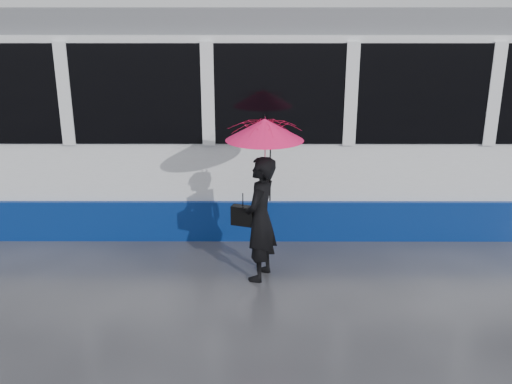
{
  "coord_description": "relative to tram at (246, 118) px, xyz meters",
  "views": [
    {
      "loc": [
        1.26,
        -6.7,
        3.41
      ],
      "look_at": [
        1.25,
        0.28,
        1.1
      ],
      "focal_mm": 40.0,
      "sensor_mm": 36.0,
      "label": 1
    }
  ],
  "objects": [
    {
      "name": "woman",
      "position": [
        0.23,
        -2.45,
        -0.82
      ],
      "size": [
        0.56,
        0.69,
        1.63
      ],
      "primitive_type": "imported",
      "rotation": [
        0.0,
        0.0,
        -1.9
      ],
      "color": "black",
      "rests_on": "ground"
    },
    {
      "name": "tram",
      "position": [
        0.0,
        0.0,
        0.0
      ],
      "size": [
        26.0,
        2.56,
        3.35
      ],
      "color": "white",
      "rests_on": "ground"
    },
    {
      "name": "umbrella",
      "position": [
        0.28,
        -2.45,
        0.15
      ],
      "size": [
        1.22,
        1.22,
        1.1
      ],
      "rotation": [
        0.0,
        0.0,
        -0.33
      ],
      "color": "#F61484",
      "rests_on": "ground"
    },
    {
      "name": "rails",
      "position": [
        -1.07,
        -0.0,
        -1.63
      ],
      "size": [
        34.0,
        1.51,
        0.02
      ],
      "color": "#3F3D38",
      "rests_on": "ground"
    },
    {
      "name": "handbag",
      "position": [
        0.01,
        -2.43,
        -0.78
      ],
      "size": [
        0.32,
        0.21,
        0.43
      ],
      "rotation": [
        0.0,
        0.0,
        -0.33
      ],
      "color": "black",
      "rests_on": "ground"
    },
    {
      "name": "ground",
      "position": [
        -1.07,
        -2.5,
        -1.64
      ],
      "size": [
        90.0,
        90.0,
        0.0
      ],
      "primitive_type": "plane",
      "color": "#2A2A2F",
      "rests_on": "ground"
    }
  ]
}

